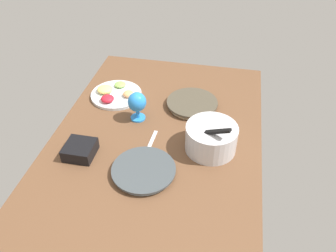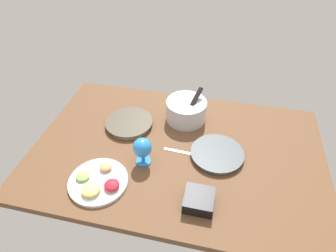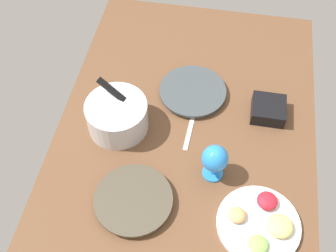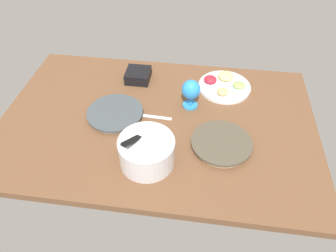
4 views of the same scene
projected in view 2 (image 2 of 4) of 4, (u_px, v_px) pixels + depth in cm
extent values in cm
cube|color=brown|center=(177.00, 152.00, 159.90)|extent=(160.00, 104.00, 4.00)
cylinder|color=beige|center=(129.00, 124.00, 173.36)|extent=(26.23, 26.23, 1.98)
cylinder|color=#494233|center=(129.00, 122.00, 172.31)|extent=(28.51, 28.51, 1.19)
cylinder|color=silver|center=(217.00, 155.00, 154.36)|extent=(26.51, 26.51, 1.75)
cylinder|color=#3E4549|center=(217.00, 153.00, 153.44)|extent=(28.82, 28.82, 1.05)
cylinder|color=silver|center=(186.00, 110.00, 174.30)|extent=(24.56, 24.56, 13.07)
cylinder|color=white|center=(187.00, 105.00, 171.71)|extent=(22.11, 22.11, 2.35)
cube|color=black|center=(194.00, 101.00, 168.58)|extent=(8.20, 17.70, 10.28)
cylinder|color=silver|center=(98.00, 181.00, 140.83)|extent=(29.41, 29.41, 1.80)
ellipsoid|color=red|center=(112.00, 185.00, 136.06)|extent=(7.35, 7.35, 3.37)
ellipsoid|color=#F2A566|center=(106.00, 167.00, 144.79)|extent=(6.27, 6.27, 3.07)
ellipsoid|color=#8CC659|center=(83.00, 176.00, 140.75)|extent=(6.76, 6.76, 2.28)
ellipsoid|color=#F9E072|center=(91.00, 189.00, 134.13)|extent=(8.98, 8.98, 3.40)
cylinder|color=#2A86E2|center=(144.00, 161.00, 151.34)|extent=(7.87, 7.87, 1.00)
cylinder|color=#2A86E2|center=(143.00, 158.00, 149.48)|extent=(2.00, 2.00, 4.62)
ellipsoid|color=#2A86E2|center=(142.00, 148.00, 144.47)|extent=(9.80, 9.80, 10.52)
cube|color=black|center=(199.00, 200.00, 130.27)|extent=(13.66, 13.66, 6.13)
cube|color=tan|center=(199.00, 197.00, 128.97)|extent=(11.20, 11.20, 1.96)
cube|color=silver|center=(180.00, 151.00, 156.96)|extent=(18.07, 2.69, 0.60)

